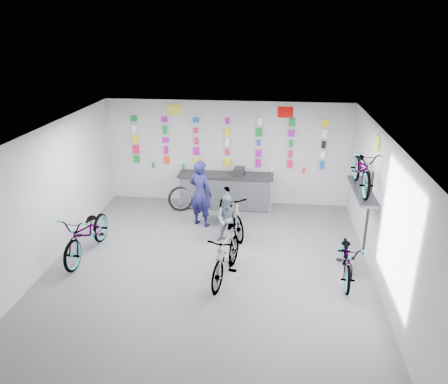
# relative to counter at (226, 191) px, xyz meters

# --- Properties ---
(floor) EXTENTS (8.00, 8.00, 0.00)m
(floor) POSITION_rel_counter_xyz_m (0.00, -3.54, -0.49)
(floor) COLOR #56575C
(floor) RESTS_ON ground
(ceiling) EXTENTS (8.00, 8.00, 0.00)m
(ceiling) POSITION_rel_counter_xyz_m (0.00, -3.54, 2.51)
(ceiling) COLOR white
(ceiling) RESTS_ON wall_back
(wall_back) EXTENTS (7.00, 0.00, 7.00)m
(wall_back) POSITION_rel_counter_xyz_m (0.00, 0.46, 1.01)
(wall_back) COLOR silver
(wall_back) RESTS_ON floor
(wall_front) EXTENTS (7.00, 0.00, 7.00)m
(wall_front) POSITION_rel_counter_xyz_m (0.00, -7.54, 1.01)
(wall_front) COLOR silver
(wall_front) RESTS_ON floor
(wall_left) EXTENTS (0.00, 8.00, 8.00)m
(wall_left) POSITION_rel_counter_xyz_m (-3.50, -3.54, 1.01)
(wall_left) COLOR silver
(wall_left) RESTS_ON floor
(wall_right) EXTENTS (0.00, 8.00, 8.00)m
(wall_right) POSITION_rel_counter_xyz_m (3.50, -3.54, 1.01)
(wall_right) COLOR silver
(wall_right) RESTS_ON floor
(counter) EXTENTS (2.70, 0.66, 1.00)m
(counter) POSITION_rel_counter_xyz_m (0.00, 0.00, 0.00)
(counter) COLOR black
(counter) RESTS_ON floor
(merch_wall) EXTENTS (5.57, 0.08, 1.56)m
(merch_wall) POSITION_rel_counter_xyz_m (-0.01, 0.39, 1.30)
(merch_wall) COLOR #0C7D25
(merch_wall) RESTS_ON wall_back
(wall_bracket) EXTENTS (0.39, 1.90, 2.00)m
(wall_bracket) POSITION_rel_counter_xyz_m (3.33, -2.34, 0.98)
(wall_bracket) COLOR #333338
(wall_bracket) RESTS_ON wall_right
(sign_left) EXTENTS (0.42, 0.02, 0.30)m
(sign_left) POSITION_rel_counter_xyz_m (-1.50, 0.44, 2.23)
(sign_left) COLOR yellow
(sign_left) RESTS_ON wall_back
(sign_right) EXTENTS (0.42, 0.02, 0.30)m
(sign_right) POSITION_rel_counter_xyz_m (1.60, 0.44, 2.23)
(sign_right) COLOR red
(sign_right) RESTS_ON wall_back
(sign_side) EXTENTS (0.02, 0.40, 0.30)m
(sign_side) POSITION_rel_counter_xyz_m (3.48, -2.34, 2.16)
(sign_side) COLOR yellow
(sign_side) RESTS_ON wall_right
(bike_left) EXTENTS (0.85, 2.13, 1.10)m
(bike_left) POSITION_rel_counter_xyz_m (-2.83, -3.14, 0.06)
(bike_left) COLOR gray
(bike_left) RESTS_ON floor
(bike_center) EXTENTS (0.87, 1.91, 1.11)m
(bike_center) POSITION_rel_counter_xyz_m (0.42, -3.78, 0.07)
(bike_center) COLOR gray
(bike_center) RESTS_ON floor
(bike_right) EXTENTS (0.76, 1.81, 0.93)m
(bike_right) POSITION_rel_counter_xyz_m (2.92, -3.46, -0.02)
(bike_right) COLOR gray
(bike_right) RESTS_ON floor
(bike_service) EXTENTS (1.25, 1.93, 1.13)m
(bike_service) POSITION_rel_counter_xyz_m (0.31, -1.66, 0.08)
(bike_service) COLOR gray
(bike_service) RESTS_ON floor
(bike_wall) EXTENTS (0.63, 1.80, 0.95)m
(bike_wall) POSITION_rel_counter_xyz_m (3.25, -2.34, 1.57)
(bike_wall) COLOR gray
(bike_wall) RESTS_ON wall_bracket
(clerk) EXTENTS (0.77, 0.65, 1.78)m
(clerk) POSITION_rel_counter_xyz_m (-0.52, -1.26, 0.40)
(clerk) COLOR #19184D
(clerk) RESTS_ON floor
(customer) EXTENTS (0.64, 0.53, 1.21)m
(customer) POSITION_rel_counter_xyz_m (0.29, -2.14, 0.12)
(customer) COLOR slate
(customer) RESTS_ON floor
(spare_wheel) EXTENTS (0.74, 0.43, 0.71)m
(spare_wheel) POSITION_rel_counter_xyz_m (-1.25, -0.37, -0.14)
(spare_wheel) COLOR black
(spare_wheel) RESTS_ON floor
(register) EXTENTS (0.30, 0.32, 0.22)m
(register) POSITION_rel_counter_xyz_m (0.38, 0.01, 0.62)
(register) COLOR black
(register) RESTS_ON counter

